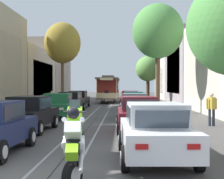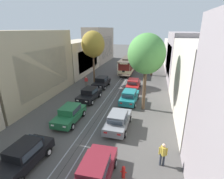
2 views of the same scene
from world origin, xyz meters
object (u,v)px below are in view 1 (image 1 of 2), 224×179
parked_car_green_mid_left (58,106)px  parked_car_maroon_second_right (138,114)px  parked_car_black_second_left (29,113)px  street_tree_kerb_left_second (62,43)px  parked_car_black_fourth_left (70,102)px  parked_car_black_fifth_left (78,99)px  fire_hydrant (171,121)px  motorcycle_with_rider (74,140)px  parked_car_teal_fourth_right (133,101)px  cable_car_trolley (109,89)px  pedestrian_on_left_pavement (212,107)px  parked_car_white_near_right (155,131)px  street_tree_kerb_right_mid (148,69)px  parked_car_grey_mid_right (135,106)px  street_tree_kerb_right_second (158,32)px  pedestrian_on_right_pavement (52,98)px  parked_car_red_fifth_right (130,99)px

parked_car_green_mid_left → parked_car_maroon_second_right: size_ratio=1.00×
parked_car_black_second_left → street_tree_kerb_left_second: size_ratio=0.53×
parked_car_black_fourth_left → parked_car_black_fifth_left: 5.46m
parked_car_black_second_left → fire_hydrant: (6.51, 0.66, -0.38)m
parked_car_maroon_second_right → parked_car_green_mid_left: bearing=127.6°
parked_car_black_second_left → motorcycle_with_rider: size_ratio=2.35×
parked_car_maroon_second_right → parked_car_teal_fourth_right: bearing=89.1°
cable_car_trolley → pedestrian_on_left_pavement: bearing=-76.0°
parked_car_white_near_right → motorcycle_with_rider: (-1.92, -2.38, 0.12)m
parked_car_black_fifth_left → street_tree_kerb_right_mid: bearing=51.5°
parked_car_grey_mid_right → street_tree_kerb_right_second: street_tree_kerb_right_second is taller
street_tree_kerb_right_mid → cable_car_trolley: bearing=169.6°
cable_car_trolley → parked_car_black_fifth_left: bearing=-104.1°
fire_hydrant → pedestrian_on_right_pavement: bearing=118.8°
pedestrian_on_right_pavement → parked_car_maroon_second_right: bearing=-66.5°
parked_car_black_second_left → parked_car_white_near_right: same height
parked_car_maroon_second_right → street_tree_kerb_right_second: bearing=79.6°
parked_car_black_second_left → fire_hydrant: size_ratio=5.26×
parked_car_teal_fourth_right → cable_car_trolley: bearing=99.6°
street_tree_kerb_right_mid → parked_car_white_near_right: bearing=-94.0°
parked_car_maroon_second_right → parked_car_grey_mid_right: same height
parked_car_black_second_left → parked_car_black_fourth_left: 11.69m
parked_car_black_second_left → pedestrian_on_left_pavement: (8.82, 2.25, 0.17)m
parked_car_green_mid_left → fire_hydrant: bearing=-40.9°
parked_car_black_fifth_left → cable_car_trolley: cable_car_trolley is taller
parked_car_black_fourth_left → parked_car_teal_fourth_right: size_ratio=1.00×
pedestrian_on_right_pavement → parked_car_red_fifth_right: bearing=1.5°
parked_car_black_fifth_left → parked_car_green_mid_left: bearing=-89.2°
street_tree_kerb_right_second → parked_car_teal_fourth_right: bearing=142.0°
parked_car_maroon_second_right → parked_car_grey_mid_right: bearing=89.5°
street_tree_kerb_left_second → street_tree_kerb_right_second: (8.67, -8.00, -0.15)m
parked_car_green_mid_left → fire_hydrant: (6.32, -5.47, -0.38)m
parked_car_white_near_right → parked_car_grey_mid_right: bearing=90.6°
parked_car_black_fifth_left → street_tree_kerb_right_second: (6.91, -6.45, 5.38)m
parked_car_black_fifth_left → parked_car_maroon_second_right: size_ratio=1.00×
pedestrian_on_right_pavement → fire_hydrant: bearing=-61.2°
cable_car_trolley → parked_car_grey_mid_right: bearing=-83.4°
street_tree_kerb_right_second → cable_car_trolley: street_tree_kerb_right_second is taller
parked_car_black_second_left → parked_car_white_near_right: size_ratio=1.00×
parked_car_grey_mid_right → parked_car_red_fifth_right: size_ratio=1.01×
street_tree_kerb_right_second → cable_car_trolley: (-4.37, 16.58, -4.51)m
parked_car_black_fourth_left → fire_hydrant: bearing=-59.9°
cable_car_trolley → pedestrian_on_right_pavement: bearing=-116.1°
parked_car_black_fourth_left → cable_car_trolley: size_ratio=0.48×
cable_car_trolley → pedestrian_on_right_pavement: cable_car_trolley is taller
parked_car_black_fifth_left → pedestrian_on_left_pavement: bearing=-59.5°
street_tree_kerb_left_second → cable_car_trolley: (4.30, 8.58, -4.67)m
parked_car_black_fourth_left → street_tree_kerb_right_mid: 16.74m
parked_car_grey_mid_right → motorcycle_with_rider: bearing=-97.2°
parked_car_black_fifth_left → parked_car_black_fourth_left: bearing=-89.2°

